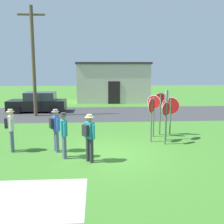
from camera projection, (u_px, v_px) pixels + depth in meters
name	position (u px, v px, depth m)	size (l,w,h in m)	color
ground_plane	(109.00, 154.00, 10.60)	(80.00, 80.00, 0.00)	#3D7528
street_asphalt	(102.00, 113.00, 19.91)	(60.00, 6.40, 0.01)	#38383A
concrete_path	(24.00, 199.00, 6.98)	(3.20, 2.40, 0.01)	#ADAAA3
building_background	(113.00, 82.00, 26.59)	(7.08, 3.84, 3.86)	beige
utility_pole	(33.00, 60.00, 18.29)	(1.80, 0.24, 7.43)	brown
parked_car_on_street	(38.00, 103.00, 20.55)	(4.32, 2.06, 1.51)	black
stop_sign_nearest	(152.00, 113.00, 12.11)	(0.42, 0.56, 2.02)	#51664C
stop_sign_leaning_left	(171.00, 109.00, 13.35)	(0.85, 0.25, 1.94)	#51664C
stop_sign_far_back	(166.00, 116.00, 11.76)	(0.48, 0.42, 1.89)	#51664C
stop_sign_tallest	(167.00, 106.00, 12.41)	(0.36, 0.56, 2.39)	#51664C
stop_sign_rear_left	(154.00, 109.00, 13.03)	(0.58, 0.36, 2.06)	#51664C
stop_sign_center_cluster	(160.00, 107.00, 13.45)	(0.63, 0.07, 2.14)	#51664C
person_on_left	(11.00, 127.00, 10.78)	(0.42, 0.56, 1.74)	#4C5670
person_near_signs	(89.00, 135.00, 9.56)	(0.47, 0.48, 1.74)	#2D2D33
person_in_dark_shirt	(64.00, 133.00, 10.00)	(0.31, 0.56, 1.74)	#4C5670
person_in_teal	(55.00, 127.00, 10.75)	(0.45, 0.53, 1.74)	#4C5670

